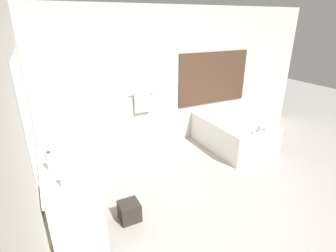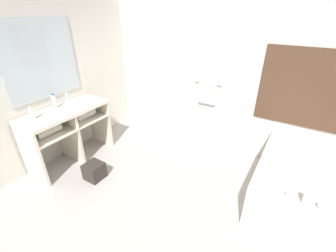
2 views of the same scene
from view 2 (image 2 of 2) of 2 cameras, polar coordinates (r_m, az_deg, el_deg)
name	(u,v)px [view 2 (image 2 of 2)]	position (r m, az deg, el deg)	size (l,w,h in m)	color
ground_plane	(150,232)	(2.85, -4.69, -25.25)	(16.00, 16.00, 0.00)	#A8A39E
wall_back_with_blinds	(231,73)	(3.82, 15.81, 12.84)	(7.40, 0.13, 2.70)	silver
wall_left_with_mirror	(11,85)	(3.68, -35.08, 8.44)	(0.08, 7.40, 2.70)	silver
vanity_counter	(69,124)	(3.85, -23.93, 0.44)	(0.57, 1.30, 0.91)	beige
sink_faucet	(67,98)	(3.93, -24.26, 6.47)	(0.09, 0.04, 0.18)	silver
bathtub	(302,182)	(3.38, 30.83, -12.12)	(1.04, 1.55, 0.70)	silver
water_bottle_1	(54,101)	(3.81, -26.91, 5.60)	(0.07, 0.07, 0.23)	white
soap_dispenser	(32,113)	(3.58, -31.30, 2.76)	(0.06, 0.06, 0.20)	white
waste_bin	(94,171)	(3.57, -18.21, -10.80)	(0.26, 0.26, 0.25)	#2D2823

